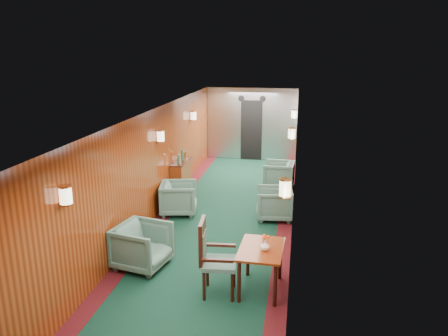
# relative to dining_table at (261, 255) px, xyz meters

# --- Properties ---
(room) EXTENTS (12.00, 12.10, 2.40)m
(room) POSITION_rel_dining_table_xyz_m (-1.07, 2.36, 1.04)
(room) COLOR #0D3021
(room) RESTS_ON ground
(bulkhead) EXTENTS (2.98, 0.17, 2.39)m
(bulkhead) POSITION_rel_dining_table_xyz_m (-1.07, 8.27, 0.59)
(bulkhead) COLOR silver
(bulkhead) RESTS_ON ground
(windows_right) EXTENTS (0.02, 8.60, 0.80)m
(windows_right) POSITION_rel_dining_table_xyz_m (0.42, 2.61, 0.86)
(windows_right) COLOR silver
(windows_right) RESTS_ON ground
(wall_sconces) EXTENTS (2.97, 7.97, 0.25)m
(wall_sconces) POSITION_rel_dining_table_xyz_m (-1.07, 2.92, 1.20)
(wall_sconces) COLOR #F8ECC1
(wall_sconces) RESTS_ON ground
(dining_table) EXTENTS (0.70, 0.97, 0.71)m
(dining_table) POSITION_rel_dining_table_xyz_m (0.00, 0.00, 0.00)
(dining_table) COLOR maroon
(dining_table) RESTS_ON ground
(side_chair) EXTENTS (0.58, 0.60, 1.19)m
(side_chair) POSITION_rel_dining_table_xyz_m (-0.72, -0.22, 0.05)
(side_chair) COLOR #1C423A
(side_chair) RESTS_ON ground
(credenza) EXTENTS (0.32, 1.01, 1.18)m
(credenza) POSITION_rel_dining_table_xyz_m (-2.41, 4.20, -0.13)
(credenza) COLOR maroon
(credenza) RESTS_ON ground
(flower_vase) EXTENTS (0.19, 0.19, 0.15)m
(flower_vase) POSITION_rel_dining_table_xyz_m (0.06, -0.06, 0.19)
(flower_vase) COLOR silver
(flower_vase) RESTS_ON dining_table
(armchair_left_near) EXTENTS (0.99, 0.97, 0.77)m
(armchair_left_near) POSITION_rel_dining_table_xyz_m (-2.06, 0.41, -0.21)
(armchair_left_near) COLOR #1C423A
(armchair_left_near) RESTS_ON ground
(armchair_left_far) EXTENTS (0.94, 0.92, 0.73)m
(armchair_left_far) POSITION_rel_dining_table_xyz_m (-2.12, 2.95, -0.23)
(armchair_left_far) COLOR #1C423A
(armchair_left_far) RESTS_ON ground
(armchair_right_near) EXTENTS (0.83, 0.81, 0.70)m
(armchair_right_near) POSITION_rel_dining_table_xyz_m (0.02, 3.00, -0.25)
(armchair_right_near) COLOR #1C423A
(armchair_right_near) RESTS_ON ground
(armchair_right_far) EXTENTS (0.83, 0.81, 0.72)m
(armchair_right_far) POSITION_rel_dining_table_xyz_m (0.01, 5.24, -0.23)
(armchair_right_far) COLOR #1C423A
(armchair_right_far) RESTS_ON ground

